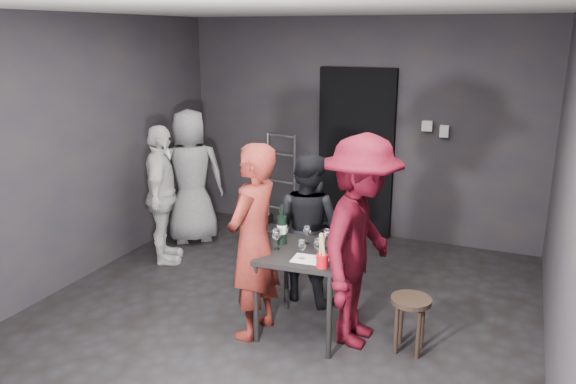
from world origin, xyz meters
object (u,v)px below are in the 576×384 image
at_px(stool, 411,310).
at_px(bystander_grey, 191,170).
at_px(breadstick_cup, 322,251).
at_px(server_red, 253,231).
at_px(wine_bottle, 282,229).
at_px(man_maroon, 361,224).
at_px(hand_truck, 280,212).
at_px(woman_black, 308,230).
at_px(bystander_cream, 162,193).
at_px(tasting_table, 306,262).

distance_m(stool, bystander_grey, 3.37).
bearing_deg(bystander_grey, breadstick_cup, 104.51).
bearing_deg(server_red, wine_bottle, 155.72).
height_order(man_maroon, bystander_grey, man_maroon).
distance_m(stool, server_red, 1.42).
bearing_deg(bystander_grey, hand_truck, -172.70).
bearing_deg(woman_black, hand_truck, -46.67).
bearing_deg(bystander_cream, tasting_table, -140.26).
bearing_deg(server_red, woman_black, 172.17).
height_order(bystander_cream, wine_bottle, bystander_cream).
bearing_deg(stool, wine_bottle, 178.17).
distance_m(hand_truck, woman_black, 2.08).
bearing_deg(hand_truck, tasting_table, -52.84).
distance_m(bystander_grey, wine_bottle, 2.34).
xyz_separation_m(tasting_table, bystander_cream, (-2.03, 0.83, 0.16)).
distance_m(server_red, wine_bottle, 0.30).
relative_size(hand_truck, man_maroon, 0.61).
xyz_separation_m(hand_truck, man_maroon, (1.73, -2.30, 0.81)).
bearing_deg(hand_truck, bystander_cream, -107.79).
bearing_deg(tasting_table, bystander_grey, 143.93).
distance_m(tasting_table, woman_black, 0.66).
relative_size(woman_black, man_maroon, 0.68).
bearing_deg(bystander_cream, hand_truck, -54.42).
distance_m(tasting_table, bystander_cream, 2.20).
bearing_deg(wine_bottle, hand_truck, 114.21).
bearing_deg(bystander_cream, man_maroon, -135.55).
height_order(server_red, bystander_cream, server_red).
height_order(woman_black, bystander_grey, bystander_grey).
relative_size(woman_black, breadstick_cup, 4.77).
xyz_separation_m(man_maroon, wine_bottle, (-0.71, 0.03, -0.15)).
bearing_deg(stool, server_red, -170.00).
bearing_deg(tasting_table, wine_bottle, 163.19).
bearing_deg(server_red, bystander_cream, -117.48).
distance_m(man_maroon, wine_bottle, 0.72).
bearing_deg(breadstick_cup, wine_bottle, 145.08).
xyz_separation_m(tasting_table, breadstick_cup, (0.23, -0.27, 0.23)).
bearing_deg(stool, breadstick_cup, -154.71).
height_order(server_red, breadstick_cup, server_red).
height_order(hand_truck, tasting_table, hand_truck).
bearing_deg(breadstick_cup, bystander_cream, 154.20).
relative_size(tasting_table, bystander_grey, 0.42).
bearing_deg(woman_black, stool, 164.61).
bearing_deg(stool, man_maroon, 179.20).
bearing_deg(bystander_grey, wine_bottle, 103.84).
bearing_deg(man_maroon, wine_bottle, 90.32).
relative_size(hand_truck, bystander_grey, 0.70).
bearing_deg(server_red, bystander_grey, -130.87).
distance_m(woman_black, man_maroon, 0.94).
height_order(stool, wine_bottle, wine_bottle).
height_order(woman_black, wine_bottle, woman_black).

